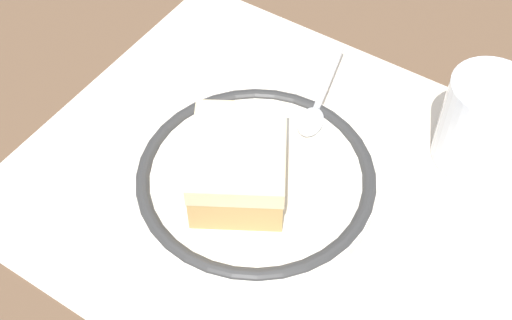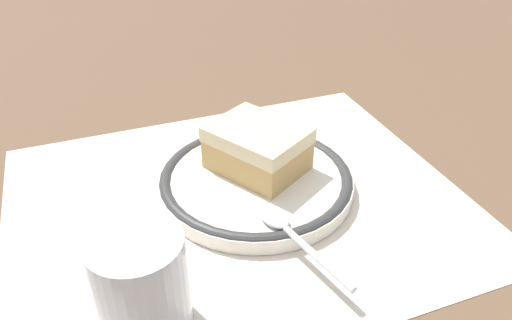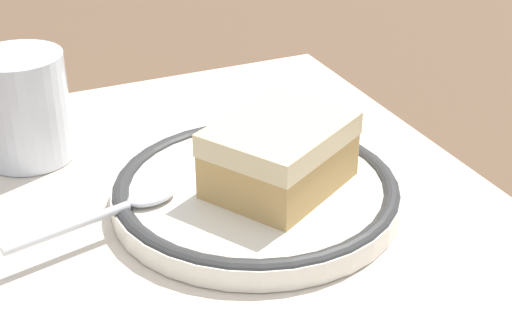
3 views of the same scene
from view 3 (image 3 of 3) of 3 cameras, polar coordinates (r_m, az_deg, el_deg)
name	(u,v)px [view 3 (image 3 of 3)]	position (r m, az deg, el deg)	size (l,w,h in m)	color
ground_plane	(225,193)	(0.57, -2.31, -2.45)	(2.40, 2.40, 0.00)	brown
placemat	(225,192)	(0.57, -2.31, -2.38)	(0.45, 0.37, 0.00)	beige
plate	(256,192)	(0.55, 0.00, -2.37)	(0.20, 0.20, 0.02)	silver
cake_slice	(280,155)	(0.53, 1.75, 0.39)	(0.11, 0.12, 0.05)	tan
spoon	(124,206)	(0.52, -9.70, -3.36)	(0.04, 0.12, 0.01)	silver
cup	(25,112)	(0.62, -16.67, 3.37)	(0.07, 0.07, 0.08)	silver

